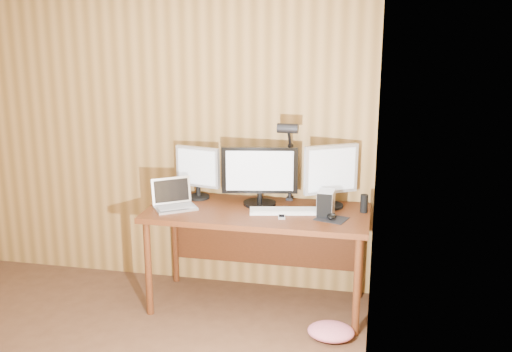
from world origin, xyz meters
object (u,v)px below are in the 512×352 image
(monitor_center, at_px, (260,175))
(monitor_right, at_px, (331,174))
(monitor_left, at_px, (198,171))
(desk_lamp, at_px, (289,150))
(phone, at_px, (282,217))
(desk, at_px, (259,223))
(laptop, at_px, (174,200))
(speaker, at_px, (364,204))
(keyboard, at_px, (284,211))
(hard_drive, at_px, (326,203))
(mouse, at_px, (332,216))

(monitor_center, xyz_separation_m, monitor_right, (0.52, 0.05, 0.02))
(monitor_left, xyz_separation_m, desk_lamp, (0.69, 0.02, 0.19))
(phone, bearing_deg, monitor_right, 34.36)
(desk, relative_size, phone, 15.65)
(laptop, bearing_deg, speaker, -27.70)
(monitor_left, xyz_separation_m, phone, (0.70, -0.32, -0.21))
(phone, bearing_deg, keyboard, 81.44)
(laptop, xyz_separation_m, desk_lamp, (0.81, 0.28, 0.35))
(desk_lamp, bearing_deg, keyboard, -89.23)
(hard_drive, bearing_deg, mouse, -56.61)
(monitor_center, xyz_separation_m, laptop, (-0.60, -0.19, -0.17))
(monitor_left, distance_m, keyboard, 0.76)
(keyboard, relative_size, speaker, 3.85)
(desk_lamp, bearing_deg, speaker, -11.35)
(desk, distance_m, desk_lamp, 0.58)
(desk, bearing_deg, monitor_center, 100.06)
(hard_drive, height_order, speaker, hard_drive)
(mouse, bearing_deg, laptop, -178.74)
(speaker, bearing_deg, desk_lamp, 168.64)
(monitor_right, xyz_separation_m, speaker, (0.25, -0.08, -0.19))
(desk, relative_size, monitor_center, 2.88)
(monitor_left, distance_m, speaker, 1.27)
(desk, height_order, hard_drive, hard_drive)
(monitor_center, xyz_separation_m, keyboard, (0.20, -0.14, -0.22))
(monitor_center, relative_size, speaker, 4.28)
(hard_drive, bearing_deg, laptop, -173.65)
(keyboard, xyz_separation_m, hard_drive, (0.30, 0.01, 0.08))
(monitor_right, height_order, speaker, monitor_right)
(desk, distance_m, monitor_right, 0.64)
(monitor_center, height_order, keyboard, monitor_center)
(phone, relative_size, speaker, 0.79)
(monitor_left, bearing_deg, mouse, -3.89)
(laptop, relative_size, phone, 3.60)
(keyboard, bearing_deg, hard_drive, -10.36)
(monitor_left, distance_m, hard_drive, 1.02)
(keyboard, xyz_separation_m, mouse, (0.35, -0.08, 0.01))
(desk, relative_size, keyboard, 3.19)
(phone, distance_m, speaker, 0.61)
(monitor_left, height_order, hard_drive, monitor_left)
(laptop, xyz_separation_m, speaker, (1.37, 0.16, 0.01))
(desk, distance_m, laptop, 0.65)
(keyboard, height_order, phone, keyboard)
(monitor_left, xyz_separation_m, speaker, (1.26, -0.09, -0.15))
(monitor_center, height_order, laptop, monitor_center)
(keyboard, xyz_separation_m, speaker, (0.56, 0.12, 0.05))
(speaker, xyz_separation_m, desk_lamp, (-0.56, 0.11, 0.34))
(monitor_right, xyz_separation_m, desk_lamp, (-0.32, 0.04, 0.15))
(desk, relative_size, speaker, 12.30)
(keyboard, bearing_deg, laptop, 171.43)
(desk, height_order, monitor_right, monitor_right)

